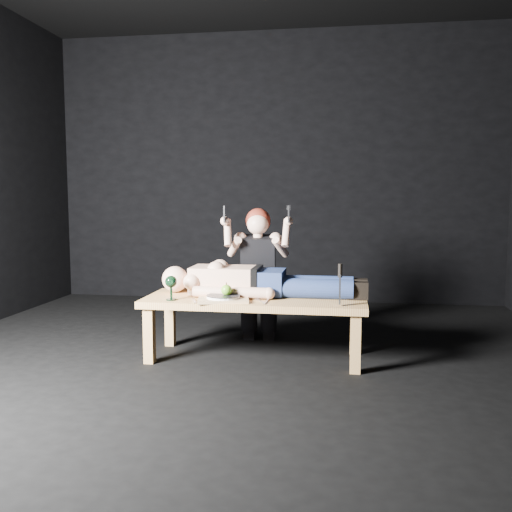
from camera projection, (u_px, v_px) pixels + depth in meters
name	position (u px, v px, depth m)	size (l,w,h in m)	color
ground	(234.00, 363.00, 4.04)	(5.00, 5.00, 0.00)	black
back_wall	(276.00, 168.00, 6.34)	(5.00, 5.00, 0.00)	black
table	(255.00, 328.00, 4.14)	(1.60, 0.60, 0.45)	tan
lying_man	(264.00, 278.00, 4.21)	(1.55, 0.47, 0.25)	#DEAA8B
kneeling_woman	(259.00, 273.00, 4.62)	(0.60, 0.67, 1.12)	black
serving_tray	(223.00, 299.00, 3.98)	(0.35, 0.25, 0.02)	tan
plate	(223.00, 297.00, 3.98)	(0.23, 0.23, 0.02)	white
apple	(226.00, 290.00, 3.98)	(0.08, 0.08, 0.08)	#53991A
goblet	(171.00, 288.00, 4.01)	(0.09, 0.09, 0.18)	black
fork_flat	(194.00, 301.00, 3.97)	(0.02, 0.17, 0.01)	#B2B2B7
knife_flat	(266.00, 302.00, 3.94)	(0.02, 0.17, 0.01)	#B2B2B7
spoon_flat	(259.00, 300.00, 3.99)	(0.02, 0.17, 0.01)	#B2B2B7
carving_knife	(340.00, 285.00, 3.79)	(0.04, 0.04, 0.29)	#B2B2B7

